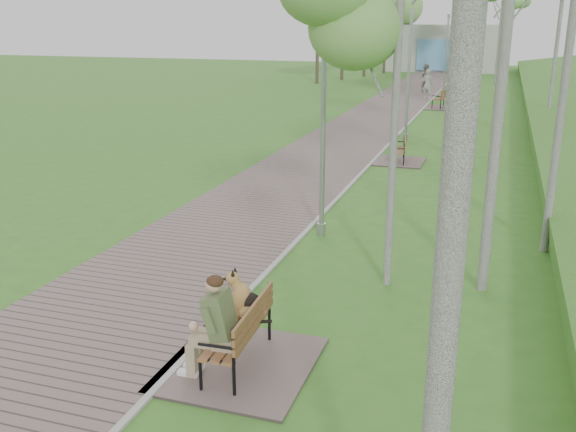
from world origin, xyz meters
The scene contains 14 objects.
ground centered at (0.00, 0.00, 0.00)m, with size 120.00×120.00×0.00m, color #376C23.
walkway centered at (-1.75, 21.50, 0.02)m, with size 3.50×67.00×0.04m, color #705E5A.
kerb centered at (0.00, 21.50, 0.03)m, with size 0.10×67.00×0.05m, color #999993.
building_north centered at (-1.50, 50.97, 1.99)m, with size 10.00×5.20×4.00m.
bench_main centered at (0.69, -2.48, 0.47)m, with size 1.92×2.13×1.68m.
bench_second centered at (0.79, 11.22, 0.18)m, with size 1.59×1.77×0.98m.
bench_third centered at (0.90, 25.19, 0.23)m, with size 1.99×2.21×1.22m.
bench_far centered at (0.95, 31.14, 0.19)m, with size 1.68×1.86×1.03m.
lamp_post_near centered at (0.37, 3.24, 2.19)m, with size 0.18×0.18×4.70m.
lamp_post_second centered at (0.44, 15.16, 2.28)m, with size 0.19×0.19×4.88m.
lamp_post_third centered at (0.24, 33.32, 2.23)m, with size 0.18×0.18×4.78m.
lamp_post_far centered at (0.43, 41.43, 2.19)m, with size 0.18×0.18×4.69m.
pedestrian_near centered at (-0.30, 28.88, 0.88)m, with size 0.64×0.42×1.75m, color beige.
pedestrian_far centered at (-0.85, 32.26, 0.89)m, with size 0.87×0.68×1.79m, color #9E938A.
Camera 1 is at (3.83, -9.58, 4.53)m, focal length 40.00 mm.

